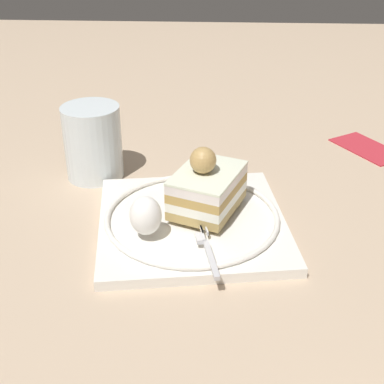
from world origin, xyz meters
The scene contains 7 objects.
ground_plane centered at (0.00, 0.00, 0.00)m, with size 2.40×2.40×0.00m, color tan.
dessert_plate centered at (-0.03, -0.01, 0.01)m, with size 0.25×0.25×0.02m.
cake_slice centered at (-0.04, 0.01, 0.05)m, with size 0.11×0.10×0.08m.
whipped_cream_dollop centered at (0.02, -0.06, 0.04)m, with size 0.04×0.04×0.05m, color white.
fork centered at (0.04, 0.01, 0.02)m, with size 0.11×0.03×0.00m.
drink_glass_far centered at (-0.16, -0.16, 0.05)m, with size 0.08×0.08×0.10m.
folded_napkin centered at (-0.27, 0.25, 0.00)m, with size 0.11×0.06×0.00m, color #B92A36.
Camera 1 is at (0.52, 0.02, 0.36)m, focal length 50.38 mm.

